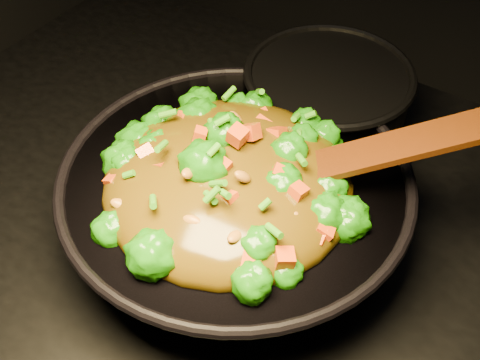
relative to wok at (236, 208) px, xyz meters
The scene contains 4 objects.
wok is the anchor object (origin of this frame).
stir_fry 0.12m from the wok, 82.39° to the right, with size 0.31×0.31×0.11m, color #1E7A08, non-canonical shape.
spatula 0.18m from the wok, 24.32° to the left, with size 0.32×0.05×0.01m, color #381106.
back_pot 0.24m from the wok, 88.82° to the left, with size 0.24×0.24×0.14m, color black.
Camera 1 is at (0.32, -0.46, 1.57)m, focal length 45.00 mm.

